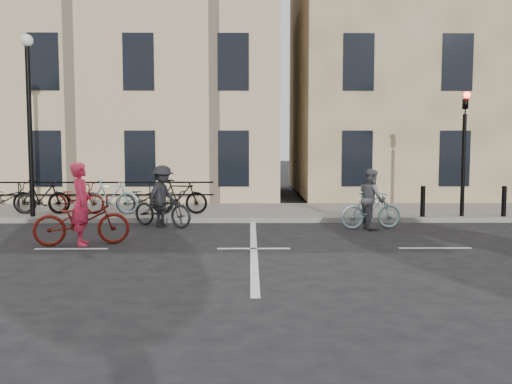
{
  "coord_description": "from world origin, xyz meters",
  "views": [
    {
      "loc": [
        -0.08,
        -12.35,
        2.33
      ],
      "look_at": [
        0.07,
        1.74,
        1.1
      ],
      "focal_mm": 40.0,
      "sensor_mm": 36.0,
      "label": 1
    }
  ],
  "objects_px": {
    "lamp_post": "(29,102)",
    "cyclist_pink": "(82,217)",
    "traffic_light": "(464,138)",
    "cyclist_dark": "(163,203)",
    "cyclist_grey": "(371,205)"
  },
  "relations": [
    {
      "from": "lamp_post",
      "to": "cyclist_pink",
      "type": "distance_m",
      "value": 5.47
    },
    {
      "from": "traffic_light",
      "to": "lamp_post",
      "type": "xyz_separation_m",
      "value": [
        -12.7,
        0.06,
        1.04
      ]
    },
    {
      "from": "traffic_light",
      "to": "cyclist_dark",
      "type": "bearing_deg",
      "value": -173.26
    },
    {
      "from": "traffic_light",
      "to": "lamp_post",
      "type": "bearing_deg",
      "value": 179.73
    },
    {
      "from": "cyclist_grey",
      "to": "cyclist_dark",
      "type": "distance_m",
      "value": 5.7
    },
    {
      "from": "cyclist_dark",
      "to": "cyclist_grey",
      "type": "bearing_deg",
      "value": -65.34
    },
    {
      "from": "traffic_light",
      "to": "cyclist_dark",
      "type": "distance_m",
      "value": 8.94
    },
    {
      "from": "cyclist_dark",
      "to": "lamp_post",
      "type": "bearing_deg",
      "value": 104.06
    },
    {
      "from": "traffic_light",
      "to": "cyclist_dark",
      "type": "height_order",
      "value": "traffic_light"
    },
    {
      "from": "traffic_light",
      "to": "cyclist_pink",
      "type": "distance_m",
      "value": 10.96
    },
    {
      "from": "cyclist_pink",
      "to": "cyclist_dark",
      "type": "distance_m",
      "value": 3.14
    },
    {
      "from": "cyclist_grey",
      "to": "cyclist_dark",
      "type": "relative_size",
      "value": 0.88
    },
    {
      "from": "lamp_post",
      "to": "cyclist_grey",
      "type": "bearing_deg",
      "value": -9.08
    },
    {
      "from": "traffic_light",
      "to": "lamp_post",
      "type": "relative_size",
      "value": 0.74
    },
    {
      "from": "lamp_post",
      "to": "cyclist_dark",
      "type": "xyz_separation_m",
      "value": [
        4.0,
        -1.09,
        -2.82
      ]
    }
  ]
}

